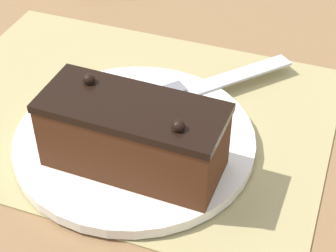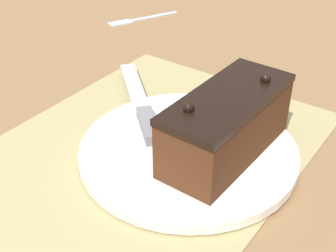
% 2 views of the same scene
% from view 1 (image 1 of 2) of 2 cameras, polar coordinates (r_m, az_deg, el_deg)
% --- Properties ---
extents(ground_plane, '(3.00, 3.00, 0.00)m').
position_cam_1_polar(ground_plane, '(0.65, -4.18, 1.24)').
color(ground_plane, olive).
extents(placemat_woven, '(0.46, 0.34, 0.00)m').
position_cam_1_polar(placemat_woven, '(0.65, -4.18, 1.38)').
color(placemat_woven, tan).
rests_on(placemat_woven, ground_plane).
extents(cake_plate, '(0.26, 0.26, 0.01)m').
position_cam_1_polar(cake_plate, '(0.60, -3.39, -1.39)').
color(cake_plate, white).
rests_on(cake_plate, placemat_woven).
extents(chocolate_cake, '(0.18, 0.08, 0.08)m').
position_cam_1_polar(chocolate_cake, '(0.54, -3.56, -0.94)').
color(chocolate_cake, '#472614').
rests_on(chocolate_cake, cake_plate).
extents(serving_knife, '(0.16, 0.18, 0.01)m').
position_cam_1_polar(serving_knife, '(0.65, 1.67, 3.63)').
color(serving_knife, slate).
rests_on(serving_knife, cake_plate).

